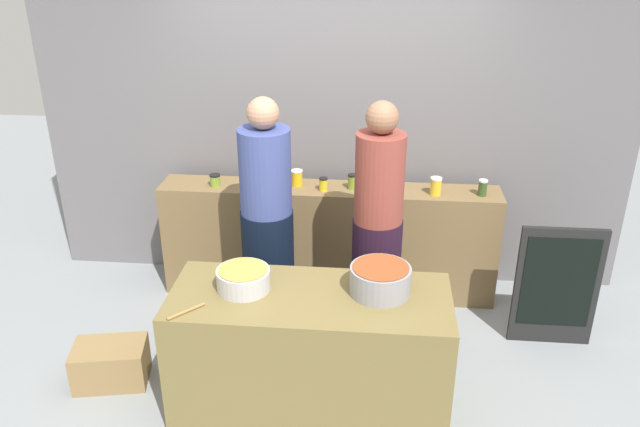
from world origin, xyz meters
name	(u,v)px	position (x,y,z in m)	size (l,w,h in m)	color
ground	(315,372)	(0.00, 0.00, 0.00)	(12.00, 12.00, 0.00)	gray
storefront_wall	(333,106)	(0.00, 1.45, 1.50)	(4.80, 0.12, 3.00)	slate
display_shelf	(329,240)	(0.00, 1.10, 0.47)	(2.70, 0.36, 0.93)	brown
prep_table	(310,351)	(0.00, -0.30, 0.40)	(1.70, 0.70, 0.81)	brown
preserve_jar_0	(215,180)	(-0.90, 1.05, 0.98)	(0.08, 0.08, 0.10)	olive
preserve_jar_1	(259,176)	(-0.57, 1.15, 0.99)	(0.07, 0.07, 0.11)	olive
preserve_jar_2	(280,183)	(-0.38, 1.04, 0.98)	(0.08, 0.08, 0.10)	#345335
preserve_jar_3	(297,178)	(-0.26, 1.13, 1.00)	(0.09, 0.09, 0.13)	gold
preserve_jar_4	(323,184)	(-0.04, 1.04, 0.99)	(0.07, 0.07, 0.11)	yellow
preserve_jar_5	(352,182)	(0.18, 1.10, 0.99)	(0.07, 0.07, 0.12)	olive
preserve_jar_6	(370,179)	(0.32, 1.14, 1.00)	(0.07, 0.07, 0.13)	#2E533C
preserve_jar_7	(436,186)	(0.83, 1.04, 1.00)	(0.09, 0.09, 0.14)	gold
preserve_jar_8	(483,188)	(1.18, 1.06, 1.00)	(0.07, 0.07, 0.13)	#344B20
cooking_pot_left	(243,279)	(-0.41, -0.26, 0.87)	(0.33, 0.33, 0.14)	#B7B7BC
cooking_pot_center	(380,280)	(0.42, -0.22, 0.89)	(0.37, 0.37, 0.18)	gray
wooden_spoon	(186,311)	(-0.69, -0.55, 0.81)	(0.02, 0.02, 0.24)	#9E703D
cook_with_tongs	(267,232)	(-0.39, 0.49, 0.82)	(0.38, 0.38, 1.81)	black
cook_in_cap	(377,241)	(0.39, 0.40, 0.84)	(0.34, 0.34, 1.82)	black
bread_crate	(111,364)	(-1.36, -0.22, 0.14)	(0.47, 0.31, 0.28)	olive
chalkboard_sign	(557,286)	(1.68, 0.52, 0.47)	(0.59, 0.05, 0.93)	black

